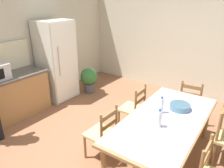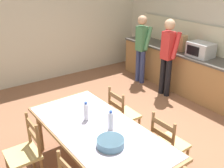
{
  "view_description": "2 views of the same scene",
  "coord_description": "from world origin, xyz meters",
  "px_view_note": "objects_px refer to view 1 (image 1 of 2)",
  "views": [
    {
      "loc": [
        -2.22,
        -1.89,
        2.42
      ],
      "look_at": [
        0.09,
        -0.19,
        1.24
      ],
      "focal_mm": 35.0,
      "sensor_mm": 36.0,
      "label": 1
    },
    {
      "loc": [
        2.88,
        -2.34,
        2.6
      ],
      "look_at": [
        -0.08,
        -0.28,
        1.02
      ],
      "focal_mm": 42.0,
      "sensor_mm": 36.0,
      "label": 2
    }
  ],
  "objects_px": {
    "bottle_near_centre": "(159,119)",
    "potted_plant": "(89,79)",
    "chair_side_far_right": "(133,108)",
    "serving_bowl": "(180,106)",
    "chair_side_far_left": "(102,134)",
    "dining_table": "(165,122)",
    "chair_head_end": "(191,102)",
    "refrigerator": "(57,61)",
    "bottle_off_centre": "(161,105)"
  },
  "relations": [
    {
      "from": "bottle_near_centre",
      "to": "chair_side_far_right",
      "type": "relative_size",
      "value": 0.3
    },
    {
      "from": "dining_table",
      "to": "bottle_off_centre",
      "type": "height_order",
      "value": "bottle_off_centre"
    },
    {
      "from": "bottle_near_centre",
      "to": "bottle_off_centre",
      "type": "xyz_separation_m",
      "value": [
        0.37,
        0.14,
        0.0
      ]
    },
    {
      "from": "dining_table",
      "to": "chair_side_far_right",
      "type": "height_order",
      "value": "chair_side_far_right"
    },
    {
      "from": "bottle_near_centre",
      "to": "chair_side_far_right",
      "type": "xyz_separation_m",
      "value": [
        0.73,
        0.83,
        -0.43
      ]
    },
    {
      "from": "refrigerator",
      "to": "serving_bowl",
      "type": "distance_m",
      "value": 3.15
    },
    {
      "from": "dining_table",
      "to": "chair_side_far_left",
      "type": "height_order",
      "value": "chair_side_far_left"
    },
    {
      "from": "bottle_off_centre",
      "to": "serving_bowl",
      "type": "xyz_separation_m",
      "value": [
        0.28,
        -0.19,
        -0.07
      ]
    },
    {
      "from": "bottle_near_centre",
      "to": "serving_bowl",
      "type": "bearing_deg",
      "value": -4.82
    },
    {
      "from": "bottle_near_centre",
      "to": "chair_head_end",
      "type": "height_order",
      "value": "bottle_near_centre"
    },
    {
      "from": "chair_side_far_left",
      "to": "chair_head_end",
      "type": "height_order",
      "value": "same"
    },
    {
      "from": "potted_plant",
      "to": "chair_head_end",
      "type": "bearing_deg",
      "value": -87.42
    },
    {
      "from": "dining_table",
      "to": "chair_head_end",
      "type": "bearing_deg",
      "value": 1.76
    },
    {
      "from": "bottle_near_centre",
      "to": "potted_plant",
      "type": "xyz_separation_m",
      "value": [
        1.52,
        2.66,
        -0.49
      ]
    },
    {
      "from": "bottle_near_centre",
      "to": "potted_plant",
      "type": "bearing_deg",
      "value": 60.17
    },
    {
      "from": "refrigerator",
      "to": "chair_side_far_right",
      "type": "relative_size",
      "value": 2.08
    },
    {
      "from": "bottle_near_centre",
      "to": "chair_side_far_left",
      "type": "relative_size",
      "value": 0.3
    },
    {
      "from": "serving_bowl",
      "to": "bottle_off_centre",
      "type": "bearing_deg",
      "value": 144.87
    },
    {
      "from": "bottle_near_centre",
      "to": "chair_head_end",
      "type": "bearing_deg",
      "value": 1.79
    },
    {
      "from": "bottle_near_centre",
      "to": "serving_bowl",
      "type": "relative_size",
      "value": 0.84
    },
    {
      "from": "refrigerator",
      "to": "chair_side_far_left",
      "type": "bearing_deg",
      "value": -115.89
    },
    {
      "from": "potted_plant",
      "to": "chair_side_far_left",
      "type": "bearing_deg",
      "value": -133.48
    },
    {
      "from": "dining_table",
      "to": "bottle_near_centre",
      "type": "relative_size",
      "value": 8.12
    },
    {
      "from": "dining_table",
      "to": "chair_head_end",
      "type": "distance_m",
      "value": 1.39
    },
    {
      "from": "chair_side_far_right",
      "to": "chair_head_end",
      "type": "height_order",
      "value": "same"
    },
    {
      "from": "dining_table",
      "to": "bottle_near_centre",
      "type": "distance_m",
      "value": 0.33
    },
    {
      "from": "chair_head_end",
      "to": "potted_plant",
      "type": "relative_size",
      "value": 1.36
    },
    {
      "from": "serving_bowl",
      "to": "potted_plant",
      "type": "relative_size",
      "value": 0.48
    },
    {
      "from": "bottle_off_centre",
      "to": "serving_bowl",
      "type": "relative_size",
      "value": 0.84
    },
    {
      "from": "refrigerator",
      "to": "serving_bowl",
      "type": "height_order",
      "value": "refrigerator"
    },
    {
      "from": "chair_side_far_right",
      "to": "potted_plant",
      "type": "xyz_separation_m",
      "value": [
        0.79,
        1.83,
        -0.06
      ]
    },
    {
      "from": "bottle_off_centre",
      "to": "chair_side_far_right",
      "type": "relative_size",
      "value": 0.3
    },
    {
      "from": "refrigerator",
      "to": "chair_side_far_right",
      "type": "distance_m",
      "value": 2.32
    },
    {
      "from": "chair_side_far_left",
      "to": "serving_bowl",
      "type": "bearing_deg",
      "value": 136.7
    },
    {
      "from": "refrigerator",
      "to": "potted_plant",
      "type": "distance_m",
      "value": 0.96
    },
    {
      "from": "bottle_near_centre",
      "to": "potted_plant",
      "type": "distance_m",
      "value": 3.1
    },
    {
      "from": "chair_side_far_left",
      "to": "dining_table",
      "type": "bearing_deg",
      "value": 123.42
    },
    {
      "from": "bottle_off_centre",
      "to": "dining_table",
      "type": "bearing_deg",
      "value": -128.4
    },
    {
      "from": "chair_side_far_left",
      "to": "potted_plant",
      "type": "xyz_separation_m",
      "value": [
        1.77,
        1.86,
        -0.06
      ]
    },
    {
      "from": "bottle_off_centre",
      "to": "chair_side_far_left",
      "type": "height_order",
      "value": "bottle_off_centre"
    },
    {
      "from": "chair_head_end",
      "to": "refrigerator",
      "type": "bearing_deg",
      "value": 7.33
    },
    {
      "from": "serving_bowl",
      "to": "chair_side_far_right",
      "type": "xyz_separation_m",
      "value": [
        0.08,
        0.88,
        -0.36
      ]
    },
    {
      "from": "bottle_near_centre",
      "to": "serving_bowl",
      "type": "height_order",
      "value": "bottle_near_centre"
    },
    {
      "from": "chair_side_far_left",
      "to": "chair_side_far_right",
      "type": "bearing_deg",
      "value": -177.89
    },
    {
      "from": "bottle_near_centre",
      "to": "chair_side_far_left",
      "type": "xyz_separation_m",
      "value": [
        -0.24,
        0.79,
        -0.43
      ]
    },
    {
      "from": "chair_head_end",
      "to": "chair_side_far_right",
      "type": "bearing_deg",
      "value": 42.72
    },
    {
      "from": "potted_plant",
      "to": "chair_side_far_right",
      "type": "bearing_deg",
      "value": -113.46
    },
    {
      "from": "bottle_off_centre",
      "to": "serving_bowl",
      "type": "distance_m",
      "value": 0.35
    },
    {
      "from": "refrigerator",
      "to": "chair_head_end",
      "type": "height_order",
      "value": "refrigerator"
    },
    {
      "from": "bottle_off_centre",
      "to": "chair_side_far_left",
      "type": "distance_m",
      "value": 1.0
    }
  ]
}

